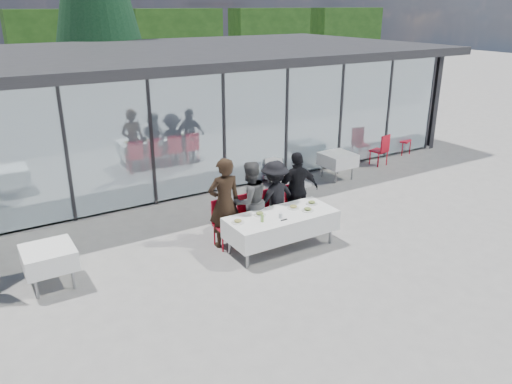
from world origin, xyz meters
TOP-DOWN VIEW (x-y plane):
  - ground at (0.00, 0.00)m, footprint 90.00×90.00m
  - pavilion at (2.00, 8.16)m, footprint 14.80×8.80m
  - dining_table at (0.43, 0.48)m, footprint 2.26×0.96m
  - diner_a at (-0.48, 1.19)m, footprint 0.74×0.74m
  - diner_chair_a at (-0.48, 1.23)m, footprint 0.44×0.44m
  - diner_b at (0.11, 1.19)m, footprint 0.88×0.88m
  - diner_chair_b at (0.11, 1.23)m, footprint 0.44×0.44m
  - diner_c at (0.73, 1.19)m, footprint 1.17×1.17m
  - diner_chair_c at (0.73, 1.23)m, footprint 0.44×0.44m
  - diner_d at (1.32, 1.19)m, footprint 1.16×1.16m
  - diner_chair_d at (1.32, 1.23)m, footprint 0.44×0.44m
  - plate_a at (-0.52, 0.59)m, footprint 0.25×0.25m
  - plate_b at (0.04, 0.68)m, footprint 0.25×0.25m
  - plate_c at (0.82, 0.62)m, footprint 0.25×0.25m
  - plate_d at (1.28, 0.61)m, footprint 0.25×0.25m
  - plate_extra at (0.99, 0.36)m, footprint 0.25×0.25m
  - juice_bottle at (-0.10, 0.38)m, footprint 0.06×0.06m
  - drinking_glasses at (0.31, 0.34)m, footprint 0.07×0.07m
  - folded_eyeglasses at (0.31, 0.22)m, footprint 0.14×0.03m
  - spare_table_left at (-3.85, 1.39)m, footprint 0.86×0.86m
  - spare_table_right at (4.25, 3.26)m, footprint 0.86×0.86m
  - spare_chair_a at (7.70, 4.15)m, footprint 0.58×0.58m
  - spare_chair_b at (6.20, 3.50)m, footprint 0.52×0.52m
  - lounger at (2.59, 3.56)m, footprint 0.76×1.39m

SIDE VIEW (x-z plane):
  - ground at x=0.00m, z-range 0.00..0.00m
  - lounger at x=2.59m, z-range -0.10..0.62m
  - diner_chair_a at x=-0.48m, z-range 0.05..1.03m
  - diner_chair_b at x=0.11m, z-range 0.05..1.03m
  - diner_chair_c at x=0.73m, z-range 0.05..1.03m
  - diner_chair_d at x=1.32m, z-range 0.05..1.03m
  - spare_chair_a at x=7.70m, z-range 0.05..1.03m
  - spare_chair_b at x=6.20m, z-range 0.05..1.03m
  - dining_table at x=0.43m, z-range 0.16..0.91m
  - spare_table_left at x=-3.85m, z-range 0.18..0.92m
  - spare_table_right at x=4.25m, z-range 0.18..0.92m
  - folded_eyeglasses at x=0.31m, z-range 0.75..0.76m
  - plate_a at x=-0.52m, z-range 0.74..0.81m
  - plate_b at x=0.04m, z-range 0.74..0.81m
  - plate_c at x=0.82m, z-range 0.74..0.81m
  - plate_d at x=1.28m, z-range 0.74..0.81m
  - plate_extra at x=0.99m, z-range 0.74..0.81m
  - drinking_glasses at x=0.31m, z-range 0.75..0.85m
  - diner_c at x=0.73m, z-range 0.00..1.62m
  - juice_bottle at x=-0.10m, z-range 0.75..0.89m
  - diner_b at x=0.11m, z-range 0.00..1.71m
  - diner_d at x=1.32m, z-range 0.00..1.72m
  - diner_a at x=-0.48m, z-range 0.00..1.88m
  - pavilion at x=2.00m, z-range 0.43..3.87m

